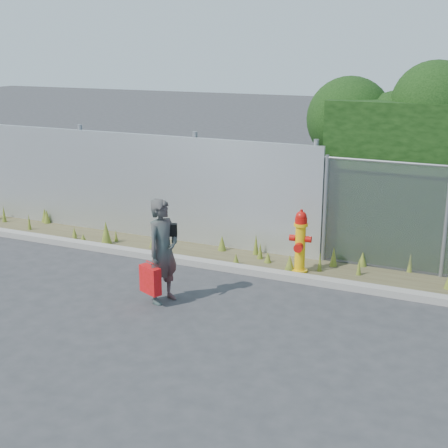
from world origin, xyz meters
The scene contains 8 objects.
ground centered at (0.00, 0.00, 0.00)m, with size 80.00×80.00×0.00m, color #313133.
curb centered at (0.00, 1.80, 0.06)m, with size 16.00×0.22×0.12m, color gray.
weed_strip centered at (-0.55, 2.43, 0.10)m, with size 16.00×1.27×0.54m.
corrugated_fence centered at (-3.25, 3.01, 1.10)m, with size 8.50×0.21×2.30m.
fire_hydrant centered at (0.83, 2.21, 0.57)m, with size 0.40×0.35×1.18m.
woman centered at (-0.77, 0.09, 0.85)m, with size 0.62×0.41×1.69m, color #0E5D56.
red_tote_bag centered at (-0.89, -0.13, 0.42)m, with size 0.40×0.15×0.52m.
black_shoulder_bag centered at (-0.75, 0.25, 1.16)m, with size 0.26×0.11×0.20m.
Camera 1 is at (3.90, -8.03, 4.01)m, focal length 50.00 mm.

